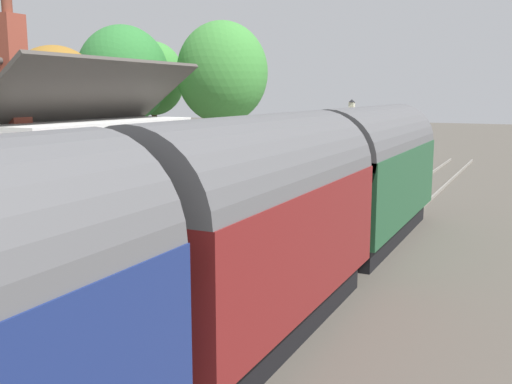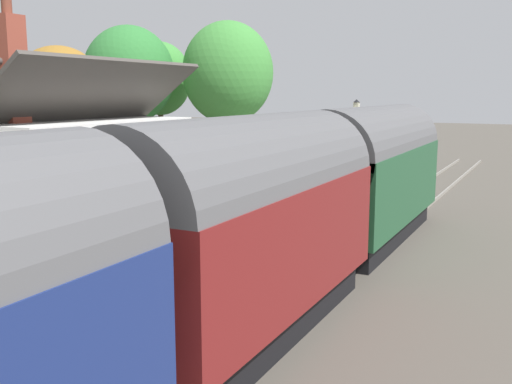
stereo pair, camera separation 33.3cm
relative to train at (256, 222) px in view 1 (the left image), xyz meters
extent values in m
plane|color=#4C473F|center=(6.89, 0.90, -2.21)|extent=(160.00, 160.00, 0.00)
cube|color=gray|center=(6.89, 5.10, -1.77)|extent=(32.00, 6.40, 0.88)
cube|color=beige|center=(6.89, 2.08, -1.32)|extent=(32.00, 0.36, 0.02)
cube|color=gray|center=(6.89, -0.72, -2.14)|extent=(52.00, 0.08, 0.14)
cube|color=gray|center=(6.89, 0.72, -2.14)|extent=(52.00, 0.08, 0.14)
cube|color=black|center=(8.27, 0.00, -1.86)|extent=(7.63, 2.29, 0.70)
cube|color=#1E4C2D|center=(8.27, 0.00, -0.36)|extent=(8.29, 2.70, 2.30)
cylinder|color=#515154|center=(8.27, 0.00, 0.79)|extent=(8.29, 2.65, 2.65)
cube|color=black|center=(8.27, 1.36, -0.08)|extent=(7.05, 0.03, 0.80)
cylinder|color=black|center=(10.76, 0.00, -1.86)|extent=(0.70, 2.16, 0.70)
cylinder|color=black|center=(5.78, 0.00, -1.86)|extent=(0.70, 2.16, 0.70)
cube|color=black|center=(12.43, 0.00, 0.04)|extent=(0.04, 2.16, 0.90)
cylinder|color=#F2EDCC|center=(12.45, 0.00, -0.94)|extent=(0.06, 0.24, 0.24)
cube|color=red|center=(12.49, 0.00, -1.39)|extent=(0.16, 2.56, 0.24)
cube|color=black|center=(-0.15, 0.00, -1.86)|extent=(6.94, 2.29, 0.70)
cube|color=maroon|center=(-0.15, 0.00, -0.36)|extent=(7.55, 2.70, 2.30)
cylinder|color=#515154|center=(-0.15, 0.00, 0.79)|extent=(7.55, 2.65, 2.65)
cube|color=black|center=(-0.15, 1.36, -0.08)|extent=(6.41, 0.03, 0.80)
cylinder|color=black|center=(2.12, 0.00, -1.86)|extent=(0.70, 2.16, 0.70)
cylinder|color=black|center=(-2.41, 0.00, -1.86)|extent=(0.70, 2.16, 0.70)
cube|color=white|center=(1.50, 6.26, 0.24)|extent=(5.95, 3.87, 3.14)
cube|color=#47423D|center=(1.50, 5.29, 2.53)|extent=(6.45, 2.20, 1.65)
cube|color=#47423D|center=(1.50, 7.23, 2.53)|extent=(6.45, 2.20, 1.65)
cylinder|color=#47423D|center=(1.50, 6.26, 3.24)|extent=(6.45, 0.16, 0.16)
cube|color=brown|center=(-0.19, 6.26, 3.06)|extent=(0.56, 0.56, 2.49)
cylinder|color=brown|center=(-0.19, 6.26, 4.49)|extent=(0.24, 0.24, 0.36)
cube|color=teal|center=(2.13, 4.30, -0.28)|extent=(0.90, 0.06, 2.10)
cube|color=teal|center=(0.73, 4.30, 0.37)|extent=(0.80, 0.05, 1.10)
cube|color=teal|center=(3.53, 4.30, 0.37)|extent=(0.80, 0.05, 1.10)
cube|color=teal|center=(13.42, 4.59, -0.88)|extent=(1.41, 0.44, 0.06)
cube|color=teal|center=(13.42, 4.41, -0.65)|extent=(1.40, 0.15, 0.40)
cube|color=black|center=(12.86, 4.58, -1.11)|extent=(0.07, 0.36, 0.44)
cube|color=black|center=(13.97, 4.61, -1.11)|extent=(0.07, 0.36, 0.44)
cube|color=teal|center=(17.45, 4.71, -0.88)|extent=(1.41, 0.45, 0.06)
cube|color=teal|center=(17.45, 4.53, -0.65)|extent=(1.40, 0.16, 0.40)
cube|color=black|center=(16.89, 4.69, -1.11)|extent=(0.07, 0.36, 0.44)
cube|color=black|center=(18.00, 4.73, -1.11)|extent=(0.07, 0.36, 0.44)
cylinder|color=black|center=(15.45, 3.20, -1.16)|extent=(0.35, 0.35, 0.35)
ellipsoid|color=#3D8438|center=(15.45, 3.20, -0.80)|extent=(0.52, 0.52, 0.50)
cube|color=teal|center=(9.67, 6.03, -1.14)|extent=(1.07, 0.32, 0.37)
ellipsoid|color=#2D7233|center=(9.67, 6.03, -0.85)|extent=(0.96, 0.29, 0.29)
cylinder|color=#9E5138|center=(8.47, 3.57, -1.18)|extent=(0.48, 0.48, 0.30)
ellipsoid|color=#3D8438|center=(8.47, 3.57, -0.79)|extent=(0.69, 0.69, 0.81)
cone|color=#9E5138|center=(8.58, 2.62, -1.13)|extent=(0.36, 0.36, 0.41)
cylinder|color=#9E5138|center=(8.58, 2.62, -1.30)|extent=(0.20, 0.20, 0.06)
ellipsoid|color=#3D8438|center=(8.58, 2.62, -0.73)|extent=(0.54, 0.54, 0.58)
cylinder|color=gray|center=(10.81, 6.88, -1.14)|extent=(0.35, 0.35, 0.38)
ellipsoid|color=#4C8C2D|center=(10.81, 6.88, -0.79)|extent=(0.47, 0.47, 0.40)
cone|color=#D94955|center=(10.81, 6.88, -0.62)|extent=(0.09, 0.09, 0.19)
cylinder|color=black|center=(16.04, 2.98, 0.24)|extent=(0.10, 0.10, 3.13)
cylinder|color=black|center=(16.04, 2.98, 1.65)|extent=(0.05, 0.50, 0.05)
cube|color=beige|center=(16.04, 2.98, 1.94)|extent=(0.24, 0.24, 0.32)
cone|color=black|center=(16.04, 2.98, 2.16)|extent=(0.32, 0.32, 0.14)
cylinder|color=black|center=(6.99, 2.71, -0.78)|extent=(0.06, 0.06, 1.10)
cylinder|color=black|center=(7.59, 2.71, -0.78)|extent=(0.06, 0.06, 1.10)
cube|color=maroon|center=(7.29, 2.71, -0.01)|extent=(0.90, 0.06, 0.44)
cube|color=black|center=(7.29, 2.71, -0.01)|extent=(0.96, 0.03, 0.50)
cylinder|color=#4C3828|center=(5.85, 10.97, -0.54)|extent=(0.38, 0.38, 3.34)
ellipsoid|color=olive|center=(5.85, 10.97, 2.40)|extent=(3.38, 3.58, 3.62)
cylinder|color=#4C3828|center=(18.31, 15.70, -0.18)|extent=(0.32, 0.32, 4.07)
ellipsoid|color=#3D8438|center=(18.31, 15.70, 3.35)|extent=(3.72, 3.66, 4.26)
cylinder|color=#4C3828|center=(17.16, 10.42, -0.25)|extent=(0.37, 0.37, 3.92)
ellipsoid|color=#3D8438|center=(17.16, 10.42, 3.57)|extent=(4.58, 4.88, 5.35)
cylinder|color=#4C3828|center=(14.87, 15.13, -0.27)|extent=(0.33, 0.33, 3.90)
ellipsoid|color=#2D7233|center=(14.87, 15.13, 3.48)|extent=(4.83, 4.76, 5.12)
camera|label=1|loc=(-10.07, -4.95, 2.52)|focal=40.76mm
camera|label=2|loc=(-9.92, -5.25, 2.52)|focal=40.76mm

